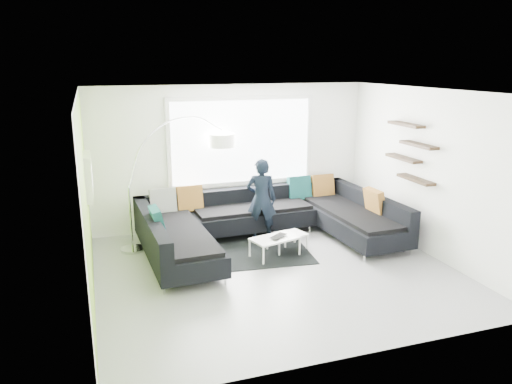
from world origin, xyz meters
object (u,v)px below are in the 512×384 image
sectional_sofa (269,225)px  side_table (404,232)px  arc_lamp (129,188)px  laptop (281,237)px  coffee_table (281,244)px  person (261,199)px

sectional_sofa → side_table: size_ratio=8.12×
arc_lamp → laptop: arc_lamp is taller
laptop → sectional_sofa: bearing=55.3°
coffee_table → sectional_sofa: bearing=90.1°
coffee_table → arc_lamp: size_ratio=0.45×
arc_lamp → person: (2.34, -0.12, -0.38)m
coffee_table → arc_lamp: arc_lamp is taller
coffee_table → laptop: (-0.07, -0.16, 0.18)m
coffee_table → side_table: bearing=-26.0°
coffee_table → laptop: 0.25m
coffee_table → laptop: bearing=-129.1°
laptop → coffee_table: bearing=28.6°
arc_lamp → side_table: 4.88m
coffee_table → side_table: 2.22m
sectional_sofa → coffee_table: 0.44m
person → sectional_sofa: bearing=109.3°
coffee_table → side_table: side_table is taller
sectional_sofa → coffee_table: (0.10, -0.35, -0.25)m
sectional_sofa → person: bearing=86.8°
arc_lamp → coffee_table: bearing=-33.6°
sectional_sofa → laptop: size_ratio=10.25×
side_table → laptop: size_ratio=1.26×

